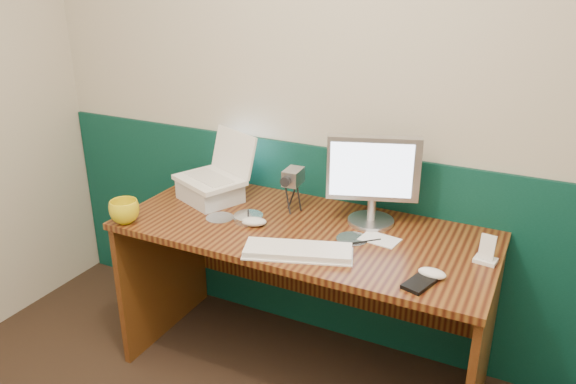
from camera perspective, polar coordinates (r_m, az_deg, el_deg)
The scene contains 19 objects.
back_wall at distance 2.52m, azimuth 8.05°, elevation 9.43°, with size 3.50×0.04×2.50m, color #BFB7A1.
wainscot at distance 2.77m, azimuth 7.14°, elevation -5.94°, with size 3.48×0.02×1.00m, color #073129.
desk at distance 2.58m, azimuth 1.51°, elevation -11.18°, with size 1.60×0.70×0.75m, color #37130A.
laptop_riser at distance 2.69m, azimuth -7.93°, elevation 0.09°, with size 0.26×0.22×0.09m, color silver.
laptop at distance 2.63m, azimuth -8.12°, elevation 3.59°, with size 0.30×0.23×0.25m, color white, non-canonical shape.
monitor at distance 2.40m, azimuth 8.65°, elevation 1.06°, with size 0.39×0.11×0.39m, color silver, non-canonical shape.
keyboard at distance 2.18m, azimuth 1.02°, elevation -6.08°, with size 0.41×0.14×0.02m, color white.
mouse_right at distance 2.09m, azimuth 14.43°, elevation -8.00°, with size 0.10×0.06×0.03m, color white.
mouse_left at distance 2.42m, azimuth -3.50°, elevation -3.02°, with size 0.11×0.07×0.04m, color silver.
mug at distance 2.53m, azimuth -16.28°, elevation -1.91°, with size 0.13×0.13×0.10m, color yellow.
camcorder at distance 2.52m, azimuth 0.53°, elevation 0.20°, with size 0.09×0.13×0.21m, color #A3A3A8, non-canonical shape.
cd_spindle at distance 2.47m, azimuth -4.05°, elevation -2.63°, with size 0.13×0.13×0.03m, color #B4BCC5.
cd_loose_a at distance 2.51m, azimuth -6.93°, elevation -2.59°, with size 0.13×0.13×0.00m, color #AEB4BE.
cd_loose_b at distance 2.32m, azimuth 6.56°, elevation -4.72°, with size 0.13×0.13×0.00m, color silver.
pen at distance 2.30m, azimuth 7.82°, elevation -5.01°, with size 0.01×0.01×0.14m, color black.
papers at distance 2.33m, azimuth 9.30°, elevation -4.78°, with size 0.15×0.10×0.00m, color white.
dock at distance 2.26m, azimuth 19.42°, elevation -6.56°, with size 0.08×0.06×0.02m, color white.
music_player at distance 2.23m, azimuth 19.60°, elevation -5.30°, with size 0.06×0.01×0.10m, color white.
pda at distance 2.04m, azimuth 13.16°, elevation -9.04°, with size 0.07×0.13×0.01m, color black.
Camera 1 is at (0.77, -0.58, 1.79)m, focal length 35.00 mm.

